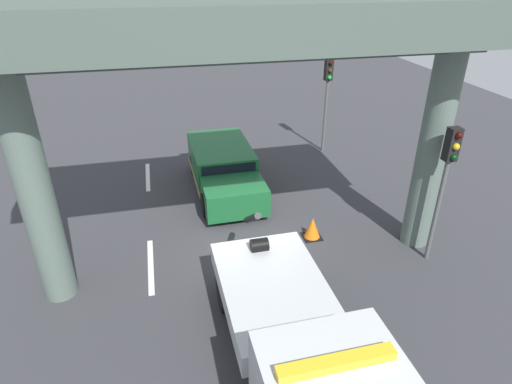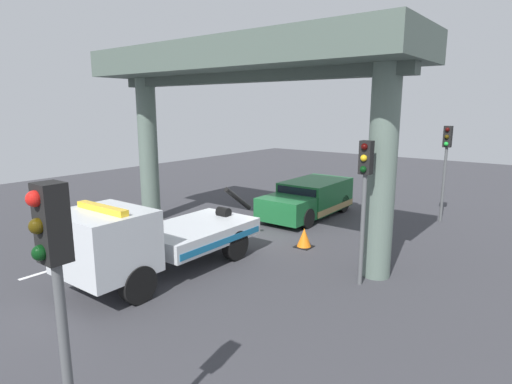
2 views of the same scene
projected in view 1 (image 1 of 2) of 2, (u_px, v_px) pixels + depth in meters
The scene contains 9 objects.
ground_plane at pixel (248, 253), 13.04m from camera, with size 60.00×40.00×0.10m, color #38383D.
lane_stripe_west at pixel (148, 177), 17.57m from camera, with size 2.60×0.16×0.01m, color silver.
lane_stripe_mid at pixel (151, 266), 12.43m from camera, with size 2.60×0.16×0.01m, color silver.
tow_truck_white at pixel (302, 347), 8.29m from camera, with size 7.27×2.47×2.46m.
towed_van_green at pixel (224, 170), 16.35m from camera, with size 5.22×2.27×1.58m.
overpass_structure at pixel (252, 49), 9.63m from camera, with size 3.60×12.42×7.10m.
traffic_light_near at pixel (328, 86), 18.60m from camera, with size 0.39×0.32×4.16m.
traffic_light_far at pixel (447, 167), 11.34m from camera, with size 0.39×0.32×4.07m.
traffic_cone_orange at pixel (312, 228), 13.57m from camera, with size 0.58×0.58×0.70m.
Camera 1 is at (10.37, -2.22, 7.77)m, focal length 30.09 mm.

